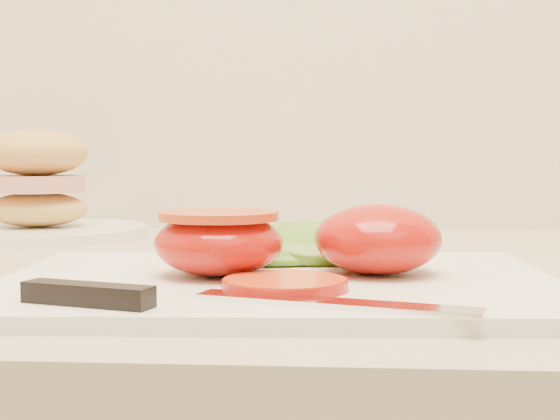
{
  "coord_description": "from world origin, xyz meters",
  "views": [
    {
      "loc": [
        -0.61,
        1.01,
        1.02
      ],
      "look_at": [
        -0.65,
        1.55,
        0.99
      ],
      "focal_mm": 50.0,
      "sensor_mm": 36.0,
      "label": 1
    }
  ],
  "objects": [
    {
      "name": "cutting_board",
      "position": [
        -0.65,
        1.54,
        0.94
      ],
      "size": [
        0.39,
        0.29,
        0.01
      ],
      "primitive_type": "cube",
      "rotation": [
        0.0,
        0.0,
        0.05
      ],
      "color": "white",
      "rests_on": "counter"
    },
    {
      "name": "tomato_half_dome",
      "position": [
        -0.58,
        1.56,
        0.96
      ],
      "size": [
        0.09,
        0.09,
        0.05
      ],
      "primitive_type": "ellipsoid",
      "color": "red",
      "rests_on": "cutting_board"
    },
    {
      "name": "tomato_half_cut",
      "position": [
        -0.69,
        1.54,
        0.96
      ],
      "size": [
        0.09,
        0.09,
        0.04
      ],
      "color": "red",
      "rests_on": "cutting_board"
    },
    {
      "name": "tomato_slice_0",
      "position": [
        -0.64,
        1.49,
        0.94
      ],
      "size": [
        0.08,
        0.08,
        0.01
      ],
      "primitive_type": "cylinder",
      "color": "#CB4B22",
      "rests_on": "cutting_board"
    },
    {
      "name": "lettuce_leaf_0",
      "position": [
        -0.67,
        1.62,
        0.95
      ],
      "size": [
        0.15,
        0.12,
        0.02
      ],
      "primitive_type": "ellipsoid",
      "rotation": [
        0.0,
        0.0,
        0.29
      ],
      "color": "#66A32B",
      "rests_on": "cutting_board"
    },
    {
      "name": "lettuce_leaf_1",
      "position": [
        -0.62,
        1.63,
        0.95
      ],
      "size": [
        0.15,
        0.13,
        0.03
      ],
      "primitive_type": "ellipsoid",
      "rotation": [
        0.0,
        0.0,
        0.43
      ],
      "color": "#66A32B",
      "rests_on": "cutting_board"
    },
    {
      "name": "knife",
      "position": [
        -0.69,
        1.43,
        0.94
      ],
      "size": [
        0.26,
        0.07,
        0.01
      ],
      "rotation": [
        0.0,
        0.0,
        -0.3
      ],
      "color": "silver",
      "rests_on": "cutting_board"
    },
    {
      "name": "sandwich_plate",
      "position": [
        -0.95,
        1.88,
        0.97
      ],
      "size": [
        0.25,
        0.25,
        0.12
      ],
      "rotation": [
        0.0,
        0.0,
        -0.36
      ],
      "color": "white",
      "rests_on": "counter"
    }
  ]
}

